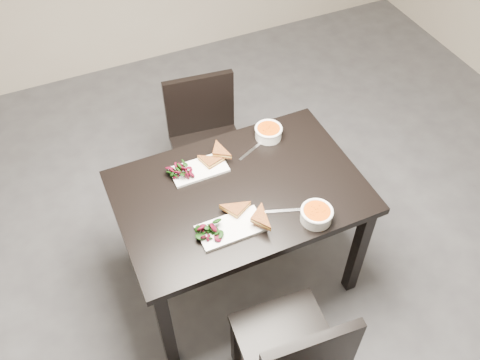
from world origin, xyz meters
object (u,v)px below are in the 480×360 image
(soup_bowl_near, at_px, (317,214))
(soup_bowl_far, at_px, (268,132))
(chair_near, at_px, (294,353))
(plate_near, at_px, (231,228))
(table, at_px, (240,202))
(plate_far, at_px, (199,170))
(chair_far, at_px, (206,137))

(soup_bowl_near, bearing_deg, soup_bowl_far, 85.67)
(chair_near, distance_m, plate_near, 0.61)
(table, xyz_separation_m, chair_near, (-0.07, -0.74, -0.17))
(chair_near, height_order, plate_near, chair_near)
(soup_bowl_near, bearing_deg, plate_near, 164.17)
(table, xyz_separation_m, soup_bowl_far, (0.29, 0.28, 0.14))
(plate_far, bearing_deg, chair_far, 66.17)
(chair_near, bearing_deg, soup_bowl_far, 74.64)
(chair_near, xyz_separation_m, plate_far, (-0.06, 0.94, 0.27))
(plate_near, relative_size, plate_far, 1.07)
(chair_near, xyz_separation_m, soup_bowl_far, (0.37, 1.02, 0.30))
(chair_near, bearing_deg, table, 88.57)
(chair_far, bearing_deg, table, -89.68)
(plate_near, height_order, plate_far, plate_near)
(plate_near, bearing_deg, plate_far, 90.11)
(soup_bowl_near, bearing_deg, table, 128.48)
(chair_far, distance_m, soup_bowl_far, 0.55)
(chair_far, bearing_deg, plate_far, -107.07)
(soup_bowl_far, bearing_deg, soup_bowl_near, -94.33)
(table, relative_size, soup_bowl_near, 7.88)
(chair_near, distance_m, chair_far, 1.44)
(plate_near, distance_m, soup_bowl_near, 0.40)
(chair_near, height_order, soup_bowl_near, chair_near)
(chair_near, relative_size, soup_bowl_near, 5.58)
(chair_far, relative_size, plate_near, 2.79)
(table, relative_size, chair_far, 1.41)
(table, height_order, chair_far, chair_far)
(table, relative_size, soup_bowl_far, 8.12)
(chair_near, distance_m, soup_bowl_near, 0.62)
(plate_near, relative_size, soup_bowl_far, 2.06)
(plate_near, xyz_separation_m, soup_bowl_far, (0.43, 0.48, 0.03))
(soup_bowl_far, bearing_deg, chair_near, -109.66)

